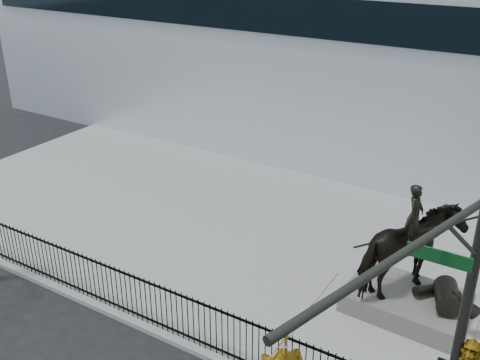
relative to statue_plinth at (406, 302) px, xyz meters
The scene contains 5 objects.
plaza 5.11m from the statue_plinth, 163.89° to the left, with size 30.00×12.00×0.15m, color gray.
building 15.75m from the statue_plinth, 108.76° to the left, with size 44.00×14.00×9.00m, color silver.
picket_fence 6.55m from the statue_plinth, 138.46° to the right, with size 22.10×0.10×1.50m.
statue_plinth is the anchor object (origin of this frame).
equestrian_statue 1.59m from the statue_plinth, ahead, with size 4.20×2.69×3.56m.
Camera 1 is at (7.80, -8.19, 10.34)m, focal length 42.00 mm.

